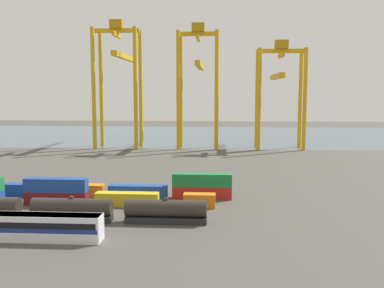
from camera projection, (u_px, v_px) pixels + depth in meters
The scene contains 15 objects.
ground_plane at pixel (157, 169), 125.02m from camera, with size 420.00×420.00×0.00m, color #4C4944.
harbour_water at pixel (185, 135), 223.09m from camera, with size 400.00×110.00×0.01m, color #475B6B.
freight_tank_row at pixel (72, 209), 73.94m from camera, with size 45.51×2.80×4.26m.
shipping_container_2 at pixel (56, 198), 84.77m from camera, with size 12.10×2.44×2.60m, color maroon.
shipping_container_3 at pixel (56, 185), 84.47m from camera, with size 12.10×2.44×2.60m, color #1C4299.
shipping_container_4 at pixel (127, 199), 83.85m from camera, with size 12.10×2.44×2.60m, color gold.
shipping_container_5 at pixel (199, 200), 82.92m from camera, with size 6.04×2.44×2.60m, color orange.
shipping_container_8 at pixel (14, 190), 92.28m from camera, with size 12.10×2.44×2.60m, color #1C4299.
shipping_container_9 at pixel (76, 190), 91.40m from camera, with size 12.10×2.44×2.60m, color orange.
shipping_container_10 at pixel (138, 191), 90.52m from camera, with size 12.10×2.44×2.60m, color #1C4299.
shipping_container_11 at pixel (202, 192), 89.64m from camera, with size 12.10×2.44×2.60m, color #AD211C.
shipping_container_12 at pixel (202, 180), 89.34m from camera, with size 12.10×2.44×2.60m, color #197538.
gantry_crane_west at pixel (119, 71), 173.80m from camera, with size 17.74×40.55×49.32m.
gantry_crane_central at pixel (199, 75), 171.67m from camera, with size 15.98×38.34×47.81m.
gantry_crane_east at pixel (280, 84), 169.44m from camera, with size 18.44×33.24×41.21m.
Camera 1 is at (18.38, -82.37, 21.63)m, focal length 41.03 mm.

